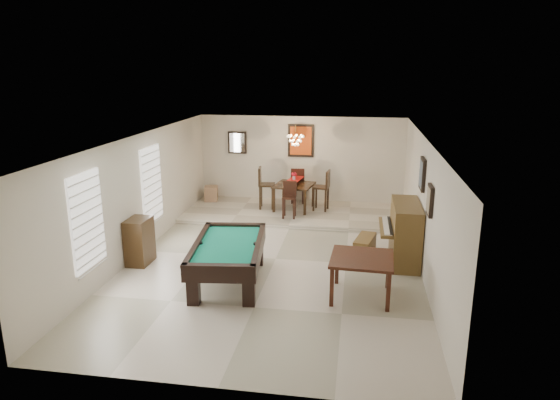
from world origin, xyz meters
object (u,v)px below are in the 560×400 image
(square_table, at_px, (361,277))
(dining_table, at_px, (294,195))
(piano_bench, at_px, (365,248))
(apothecary_chest, at_px, (139,241))
(dining_chair_east, at_px, (321,190))
(chandelier, at_px, (295,136))
(dining_chair_south, at_px, (289,200))
(upright_piano, at_px, (398,233))
(corner_bench, at_px, (211,193))
(pool_table, at_px, (228,263))
(dining_chair_north, at_px, (298,185))
(dining_chair_west, at_px, (267,188))
(flower_vase, at_px, (294,176))

(square_table, relative_size, dining_table, 1.08)
(piano_bench, height_order, apothecary_chest, apothecary_chest)
(dining_table, relative_size, dining_chair_east, 0.90)
(square_table, distance_m, dining_table, 5.32)
(piano_bench, xyz_separation_m, chandelier, (-1.88, 2.85, 1.96))
(piano_bench, bearing_deg, dining_chair_east, 110.82)
(square_table, relative_size, dining_chair_south, 1.14)
(upright_piano, xyz_separation_m, chandelier, (-2.55, 2.91, 1.57))
(square_table, relative_size, chandelier, 1.82)
(corner_bench, bearing_deg, apothecary_chest, -91.74)
(apothecary_chest, bearing_deg, square_table, -10.76)
(pool_table, relative_size, upright_piano, 1.52)
(dining_chair_north, height_order, chandelier, chandelier)
(square_table, distance_m, apothecary_chest, 4.65)
(dining_chair_east, distance_m, chandelier, 1.69)
(pool_table, relative_size, dining_chair_north, 2.21)
(dining_chair_west, bearing_deg, dining_chair_east, -93.59)
(dining_chair_south, xyz_separation_m, corner_bench, (-2.54, 1.36, -0.27))
(dining_table, xyz_separation_m, flower_vase, (0.00, 0.00, 0.53))
(upright_piano, bearing_deg, dining_chair_south, 138.15)
(corner_bench, bearing_deg, piano_bench, -39.05)
(pool_table, xyz_separation_m, dining_chair_west, (-0.14, 4.75, 0.32))
(apothecary_chest, xyz_separation_m, flower_vase, (2.70, 4.11, 0.58))
(flower_vase, height_order, dining_chair_west, dining_chair_west)
(piano_bench, distance_m, dining_table, 3.66)
(pool_table, distance_m, chandelier, 4.91)
(pool_table, relative_size, square_table, 2.12)
(apothecary_chest, distance_m, corner_bench, 4.68)
(dining_table, relative_size, dining_chair_west, 0.87)
(dining_table, relative_size, dining_chair_south, 1.06)
(square_table, bearing_deg, dining_chair_west, 117.88)
(dining_chair_north, relative_size, chandelier, 1.75)
(apothecary_chest, relative_size, dining_chair_north, 0.92)
(flower_vase, height_order, corner_bench, flower_vase)
(pool_table, height_order, apothecary_chest, apothecary_chest)
(corner_bench, bearing_deg, flower_vase, -12.41)
(flower_vase, bearing_deg, piano_bench, -57.87)
(upright_piano, distance_m, dining_chair_south, 3.54)
(piano_bench, relative_size, dining_chair_west, 0.73)
(square_table, bearing_deg, dining_chair_south, 114.27)
(upright_piano, bearing_deg, pool_table, -153.70)
(piano_bench, distance_m, dining_chair_south, 3.04)
(piano_bench, bearing_deg, chandelier, 123.44)
(piano_bench, relative_size, apothecary_chest, 0.88)
(flower_vase, distance_m, corner_bench, 2.73)
(apothecary_chest, height_order, dining_chair_south, dining_chair_south)
(pool_table, bearing_deg, dining_chair_north, 76.63)
(upright_piano, relative_size, dining_chair_south, 1.59)
(apothecary_chest, relative_size, corner_bench, 2.09)
(dining_chair_south, distance_m, dining_chair_east, 1.14)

